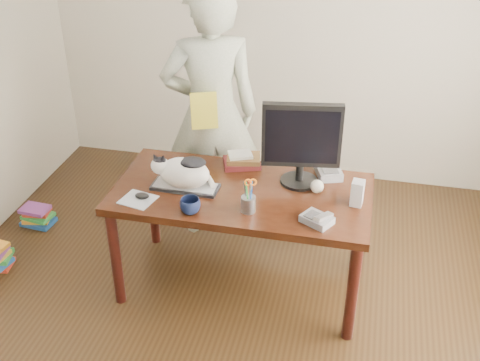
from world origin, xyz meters
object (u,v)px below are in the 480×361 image
Objects in this scene: speaker at (357,193)px; calculator at (329,172)px; phone at (318,219)px; book_pile_b at (37,216)px; mouse at (142,196)px; coffee_mug at (190,206)px; desk at (244,204)px; monitor at (301,140)px; book_stack at (242,160)px; baseball at (317,186)px; pen_cup at (249,202)px; cat at (182,171)px; keyboard at (185,187)px; person at (211,115)px.

calculator is (-0.20, 0.31, -0.05)m from speaker.
phone is 0.81× the size of book_pile_b.
mouse is 0.34m from coffee_mug.
monitor is at bearing 13.11° from desk.
mouse is at bearing -149.01° from book_stack.
baseball is at bearing 0.35° from desk.
monitor is 2.48× the size of pen_cup.
phone is (0.16, -0.41, -0.28)m from monitor.
book_pile_b is at bearing 171.03° from desk.
mouse is at bearing -163.21° from baseball.
cat reaches higher than calculator.
speaker reaches higher than mouse.
person is at bearing 92.61° from keyboard.
book_pile_b is at bearing 172.96° from baseball.
calculator is at bearing 32.55° from monitor.
pen_cup is 0.41m from phone.
speaker is at bearing 4.04° from cat.
speaker is 1.89× the size of baseball.
person reaches higher than monitor.
book_stack is at bearing 105.90° from desk.
mouse is at bearing -179.11° from pen_cup.
phone is at bearing -123.13° from speaker.
book_stack is 1.21× the size of calculator.
desk is at bearing 101.44° from person.
calculator is at bearing 77.54° from baseball.
book_pile_b is at bearing 162.60° from book_stack.
cat is 0.70m from person.
pen_cup is at bearing -89.71° from book_stack.
book_stack is at bearing 164.28° from speaker.
mouse is at bearing -140.45° from keyboard.
speaker reaches higher than phone.
phone reaches higher than keyboard.
desk is at bearing 106.74° from pen_cup.
calculator is at bearing 23.87° from cat.
person is at bearing 97.74° from coffee_mug.
speaker is 2.56m from book_pile_b.
cat is 0.29m from coffee_mug.
mouse is at bearing -172.83° from calculator.
book_pile_b is (-2.42, 0.35, -0.76)m from speaker.
calculator is (0.01, 0.56, 0.00)m from phone.
monitor is (0.34, 0.08, 0.46)m from desk.
cat reaches higher than book_stack.
monitor reaches higher than book_stack.
book_stack is at bearing 74.59° from coffee_mug.
mouse is 1.20m from calculator.
cat reaches higher than desk.
cat reaches higher than phone.
baseball is at bearing 29.42° from coffee_mug.
person reaches higher than speaker.
book_stack is 0.15× the size of person.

